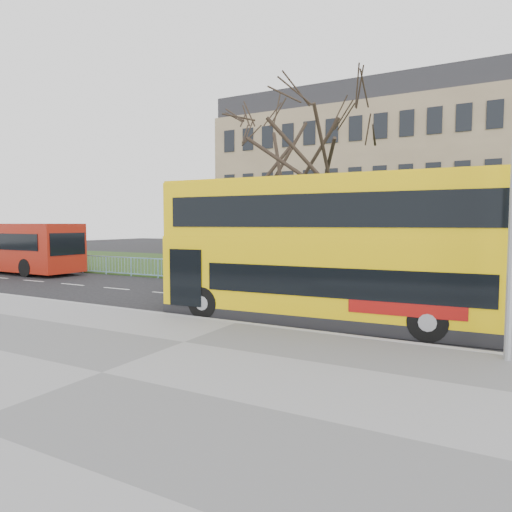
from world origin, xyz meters
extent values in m
plane|color=black|center=(0.00, 0.00, 0.00)|extent=(120.00, 120.00, 0.00)
cube|color=slate|center=(0.00, -6.75, 0.06)|extent=(80.00, 10.50, 0.12)
cube|color=#949497|center=(0.00, -1.55, 0.07)|extent=(80.00, 0.20, 0.14)
cube|color=#223C16|center=(0.00, 14.30, 0.04)|extent=(80.00, 15.40, 0.08)
cube|color=#826D52|center=(-5.00, 35.00, 7.00)|extent=(30.00, 15.00, 14.00)
cube|color=#E0B709|center=(2.14, 0.21, 1.33)|extent=(10.52, 3.05, 1.93)
cube|color=#E0B709|center=(2.14, 0.21, 2.46)|extent=(10.52, 3.05, 0.33)
cube|color=#E0B709|center=(2.14, 0.21, 3.49)|extent=(10.46, 3.00, 1.73)
cube|color=black|center=(2.80, -1.01, 1.40)|extent=(8.01, 0.49, 0.84)
cube|color=black|center=(2.20, -1.02, 3.40)|extent=(9.55, 0.57, 0.94)
cylinder|color=black|center=(-1.51, -1.12, 0.51)|extent=(1.04, 0.33, 1.03)
cylinder|color=black|center=(5.21, -0.74, 0.51)|extent=(1.04, 0.33, 1.03)
cube|color=maroon|center=(-20.60, 4.73, 1.62)|extent=(11.58, 2.90, 2.83)
cylinder|color=black|center=(-16.96, 3.44, 0.52)|extent=(1.05, 0.30, 1.05)
camera|label=1|loc=(6.83, -13.01, 3.03)|focal=32.00mm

